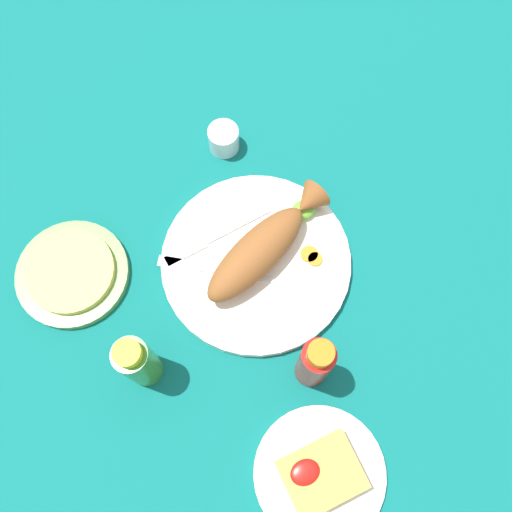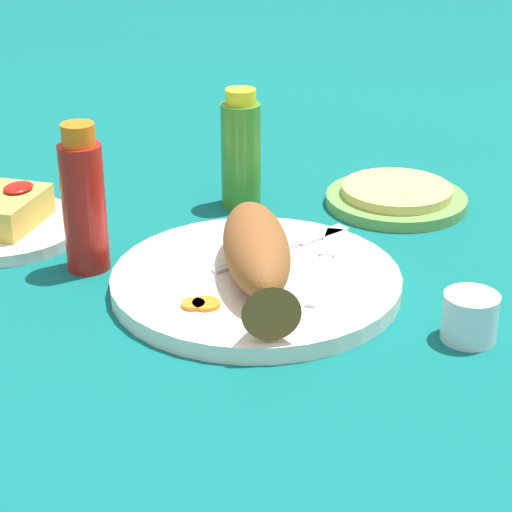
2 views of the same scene
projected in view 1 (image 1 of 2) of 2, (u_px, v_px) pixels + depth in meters
ground_plane at (256, 264)px, 0.91m from camera, size 4.00×4.00×0.00m
main_plate at (256, 262)px, 0.91m from camera, size 0.30×0.30×0.02m
fried_fish at (263, 246)px, 0.87m from camera, size 0.25×0.14×0.06m
fork_near at (208, 269)px, 0.89m from camera, size 0.16×0.12×0.00m
fork_far at (211, 239)px, 0.91m from camera, size 0.19×0.03×0.00m
carrot_slice_near at (309, 254)px, 0.90m from camera, size 0.03×0.03×0.00m
carrot_slice_mid at (315, 259)px, 0.90m from camera, size 0.02×0.02×0.00m
lime_wedge_main at (303, 210)px, 0.91m from camera, size 0.04×0.03×0.02m
hot_sauce_bottle_red at (317, 362)px, 0.78m from camera, size 0.05×0.05×0.16m
hot_sauce_bottle_green at (138, 362)px, 0.79m from camera, size 0.05×0.05×0.15m
salt_cup at (224, 140)px, 0.97m from camera, size 0.05×0.05×0.05m
side_plate_fries at (319, 474)px, 0.80m from camera, size 0.19×0.19×0.01m
fries_pile at (321, 474)px, 0.78m from camera, size 0.10×0.08×0.04m
tortilla_plate at (73, 274)px, 0.90m from camera, size 0.18×0.18×0.01m
tortilla_stack at (70, 271)px, 0.89m from camera, size 0.14×0.14×0.01m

